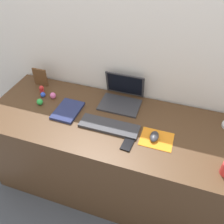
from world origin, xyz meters
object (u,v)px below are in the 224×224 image
at_px(cell_phone, 128,143).
at_px(toy_figurine_green, 40,102).
at_px(notebook_pad, 68,110).
at_px(mouse, 154,136).
at_px(keyboard, 109,126).
at_px(toy_figurine_red, 42,89).
at_px(laptop, 122,96).
at_px(toy_figurine_pink, 53,96).
at_px(picture_frame, 40,77).
at_px(toy_figurine_blue, 43,95).

bearing_deg(cell_phone, toy_figurine_green, 172.41).
bearing_deg(notebook_pad, mouse, -5.00).
xyz_separation_m(keyboard, toy_figurine_green, (-0.58, 0.07, 0.02)).
relative_size(mouse, cell_phone, 0.75).
bearing_deg(toy_figurine_red, laptop, 8.23).
height_order(cell_phone, toy_figurine_pink, toy_figurine_pink).
bearing_deg(mouse, laptop, 134.97).
xyz_separation_m(cell_phone, toy_figurine_green, (-0.74, 0.17, 0.02)).
bearing_deg(mouse, picture_frame, 163.09).
xyz_separation_m(laptop, toy_figurine_pink, (-0.53, -0.13, -0.03)).
xyz_separation_m(cell_phone, picture_frame, (-0.87, 0.41, 0.07)).
xyz_separation_m(notebook_pad, toy_figurine_blue, (-0.27, 0.10, 0.01)).
bearing_deg(toy_figurine_green, keyboard, -6.58).
distance_m(toy_figurine_red, toy_figurine_pink, 0.13).
xyz_separation_m(mouse, picture_frame, (-1.02, 0.31, 0.05)).
distance_m(mouse, cell_phone, 0.18).
bearing_deg(toy_figurine_green, mouse, -4.70).
height_order(mouse, toy_figurine_blue, toy_figurine_blue).
bearing_deg(picture_frame, toy_figurine_red, -57.32).
bearing_deg(cell_phone, picture_frame, 160.29).
bearing_deg(toy_figurine_pink, keyboard, -17.92).
xyz_separation_m(mouse, notebook_pad, (-0.65, 0.07, -0.01)).
xyz_separation_m(keyboard, picture_frame, (-0.71, 0.30, 0.06)).
distance_m(notebook_pad, toy_figurine_green, 0.24).
relative_size(laptop, toy_figurine_blue, 7.13).
bearing_deg(keyboard, picture_frame, 156.76).
distance_m(keyboard, picture_frame, 0.77).
xyz_separation_m(picture_frame, toy_figurine_red, (0.06, -0.09, -0.04)).
height_order(mouse, notebook_pad, mouse).
height_order(notebook_pad, toy_figurine_blue, toy_figurine_blue).
bearing_deg(picture_frame, toy_figurine_green, -61.30).
bearing_deg(toy_figurine_blue, notebook_pad, -20.44).
bearing_deg(toy_figurine_pink, picture_frame, 143.90).
distance_m(laptop, notebook_pad, 0.42).
relative_size(toy_figurine_blue, toy_figurine_red, 0.68).
bearing_deg(toy_figurine_pink, toy_figurine_red, 162.24).
bearing_deg(laptop, keyboard, -90.82).
relative_size(mouse, toy_figurine_blue, 2.28).
xyz_separation_m(keyboard, toy_figurine_red, (-0.64, 0.21, 0.02)).
distance_m(keyboard, toy_figurine_red, 0.68).
distance_m(cell_phone, toy_figurine_green, 0.76).
relative_size(mouse, toy_figurine_pink, 1.89).
relative_size(laptop, mouse, 3.12).
height_order(keyboard, toy_figurine_red, toy_figurine_red).
bearing_deg(toy_figurine_pink, toy_figurine_blue, -173.03).
xyz_separation_m(picture_frame, toy_figurine_green, (0.13, -0.24, -0.05)).
distance_m(keyboard, notebook_pad, 0.35).
xyz_separation_m(laptop, mouse, (0.31, -0.31, -0.03)).
height_order(picture_frame, toy_figurine_blue, picture_frame).
distance_m(picture_frame, toy_figurine_pink, 0.23).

